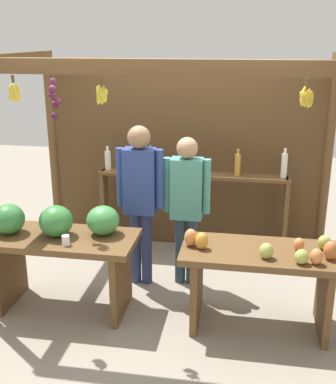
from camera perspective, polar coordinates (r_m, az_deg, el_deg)
The scene contains 7 objects.
ground_plane at distance 5.29m, azimuth 0.35°, elevation -10.34°, with size 12.00×12.00×0.00m, color gray.
market_stall at distance 5.24m, azimuth 1.16°, elevation 5.37°, with size 3.45×2.04×2.36m.
fruit_counter_left at distance 4.61m, azimuth -12.78°, elevation -5.67°, with size 1.41×0.64×1.04m.
fruit_counter_right at distance 4.32m, azimuth 11.13°, elevation -8.95°, with size 1.40×0.64×0.91m.
bottle_shelf_unit at distance 5.62m, azimuth 2.97°, elevation 0.16°, with size 2.21×0.22×1.34m.
vendor_man at distance 4.84m, azimuth -3.36°, elevation 0.09°, with size 0.48×0.23×1.69m.
vendor_woman at distance 4.86m, azimuth 2.23°, elevation -0.81°, with size 0.48×0.21×1.58m.
Camera 1 is at (0.74, -4.60, 2.51)m, focal length 44.75 mm.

